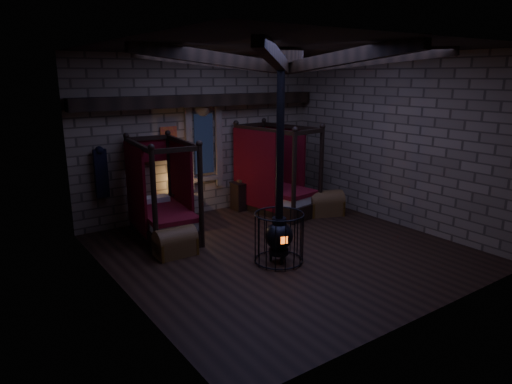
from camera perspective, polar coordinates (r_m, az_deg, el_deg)
room at (r=9.40m, az=3.32°, el=14.71°), size 7.02×7.02×4.29m
bed_left at (r=10.90m, az=-11.53°, el=-2.59°), size 1.35×2.26×2.26m
bed_right at (r=12.65m, az=2.36°, el=0.20°), size 1.53×2.42×2.37m
trunk_left at (r=9.78m, az=-10.05°, el=-6.27°), size 0.85×0.55×0.62m
trunk_right at (r=12.50m, az=8.63°, el=-1.47°), size 1.08×0.88×0.69m
nightstand_left at (r=11.97m, az=-9.33°, el=-1.73°), size 0.57×0.56×0.95m
nightstand_right at (r=12.82m, az=-1.89°, el=-0.45°), size 0.50×0.47×0.86m
stove at (r=9.20m, az=2.89°, el=-5.11°), size 1.01×1.01×4.05m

